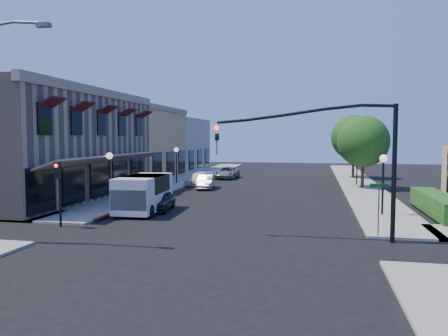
% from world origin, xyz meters
% --- Properties ---
extents(ground, '(120.00, 120.00, 0.00)m').
position_xyz_m(ground, '(0.00, 0.00, 0.00)').
color(ground, black).
rests_on(ground, ground).
extents(sidewalk_left, '(3.50, 50.00, 0.12)m').
position_xyz_m(sidewalk_left, '(-8.75, 27.00, 0.06)').
color(sidewalk_left, gray).
rests_on(sidewalk_left, ground).
extents(sidewalk_right, '(3.50, 50.00, 0.12)m').
position_xyz_m(sidewalk_right, '(8.75, 27.00, 0.06)').
color(sidewalk_right, gray).
rests_on(sidewalk_right, ground).
extents(curb_red_strip, '(0.25, 10.00, 0.06)m').
position_xyz_m(curb_red_strip, '(-6.90, 8.00, 0.00)').
color(curb_red_strip, maroon).
rests_on(curb_red_strip, ground).
extents(corner_brick_building, '(11.77, 18.20, 8.10)m').
position_xyz_m(corner_brick_building, '(-15.45, 11.00, 4.01)').
color(corner_brick_building, tan).
rests_on(corner_brick_building, ground).
extents(yellow_stucco_building, '(10.00, 12.00, 7.60)m').
position_xyz_m(yellow_stucco_building, '(-15.50, 26.00, 3.80)').
color(yellow_stucco_building, tan).
rests_on(yellow_stucco_building, ground).
extents(pink_stucco_building, '(10.00, 12.00, 7.00)m').
position_xyz_m(pink_stucco_building, '(-15.50, 38.00, 3.50)').
color(pink_stucco_building, '#CEA99C').
rests_on(pink_stucco_building, ground).
extents(hedge, '(1.40, 8.00, 1.10)m').
position_xyz_m(hedge, '(11.70, 9.00, 0.00)').
color(hedge, '#154212').
rests_on(hedge, ground).
extents(street_tree_a, '(4.56, 4.56, 6.48)m').
position_xyz_m(street_tree_a, '(8.80, 22.00, 4.19)').
color(street_tree_a, '#392417').
rests_on(street_tree_a, ground).
extents(street_tree_b, '(4.94, 4.94, 7.02)m').
position_xyz_m(street_tree_b, '(8.80, 32.00, 4.54)').
color(street_tree_b, '#392417').
rests_on(street_tree_b, ground).
extents(signal_mast_arm, '(8.01, 0.39, 6.00)m').
position_xyz_m(signal_mast_arm, '(5.86, 1.50, 4.09)').
color(signal_mast_arm, black).
rests_on(signal_mast_arm, ground).
extents(secondary_signal, '(0.28, 0.42, 3.32)m').
position_xyz_m(secondary_signal, '(-8.00, 1.41, 2.32)').
color(secondary_signal, black).
rests_on(secondary_signal, ground).
extents(street_name_sign, '(0.80, 0.06, 2.50)m').
position_xyz_m(street_name_sign, '(7.50, 2.20, 1.70)').
color(street_name_sign, '#595B5E').
rests_on(street_name_sign, ground).
extents(lamppost_left_near, '(0.44, 0.44, 3.57)m').
position_xyz_m(lamppost_left_near, '(-8.50, 8.00, 2.74)').
color(lamppost_left_near, black).
rests_on(lamppost_left_near, ground).
extents(lamppost_left_far, '(0.44, 0.44, 3.57)m').
position_xyz_m(lamppost_left_far, '(-8.50, 22.00, 2.74)').
color(lamppost_left_far, black).
rests_on(lamppost_left_far, ground).
extents(lamppost_right_near, '(0.44, 0.44, 3.57)m').
position_xyz_m(lamppost_right_near, '(8.50, 8.00, 2.74)').
color(lamppost_right_near, black).
rests_on(lamppost_right_near, ground).
extents(lamppost_right_far, '(0.44, 0.44, 3.57)m').
position_xyz_m(lamppost_right_far, '(8.50, 24.00, 2.74)').
color(lamppost_right_far, black).
rests_on(lamppost_right_far, ground).
extents(white_van, '(2.41, 5.12, 2.23)m').
position_xyz_m(white_van, '(-5.50, 6.37, 1.29)').
color(white_van, silver).
rests_on(white_van, ground).
extents(parked_car_a, '(1.77, 3.71, 1.22)m').
position_xyz_m(parked_car_a, '(-4.80, 7.29, 0.61)').
color(parked_car_a, black).
rests_on(parked_car_a, ground).
extents(parked_car_b, '(1.76, 3.93, 1.25)m').
position_xyz_m(parked_car_b, '(-4.80, 19.00, 0.63)').
color(parked_car_b, '#989B9C').
rests_on(parked_car_b, ground).
extents(parked_car_c, '(2.15, 4.20, 1.17)m').
position_xyz_m(parked_car_c, '(-6.20, 21.70, 0.58)').
color(parked_car_c, white).
rests_on(parked_car_c, ground).
extents(parked_car_d, '(2.17, 4.69, 1.30)m').
position_xyz_m(parked_car_d, '(-4.85, 28.71, 0.65)').
color(parked_car_d, '#939497').
rests_on(parked_car_d, ground).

